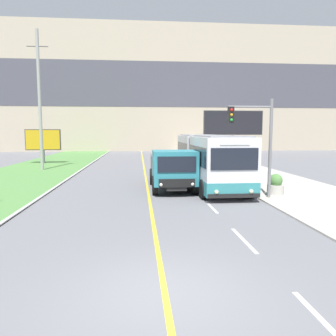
{
  "coord_description": "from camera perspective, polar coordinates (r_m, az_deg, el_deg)",
  "views": [
    {
      "loc": [
        -0.52,
        -6.54,
        3.38
      ],
      "look_at": [
        1.1,
        11.4,
        1.4
      ],
      "focal_mm": 35.0,
      "sensor_mm": 36.0,
      "label": 1
    }
  ],
  "objects": [
    {
      "name": "ground_plane",
      "position": [
        7.38,
        -0.56,
        -21.0
      ],
      "size": [
        300.0,
        300.0,
        0.0
      ],
      "primitive_type": "plane",
      "color": "slate"
    },
    {
      "name": "lane_marking_centre",
      "position": [
        9.12,
        0.74,
        -15.48
      ],
      "size": [
        2.88,
        140.0,
        0.01
      ],
      "color": "gold",
      "rests_on": "ground_plane"
    },
    {
      "name": "apartment_block_background",
      "position": [
        62.54,
        -4.79,
        13.37
      ],
      "size": [
        80.0,
        8.04,
        22.23
      ],
      "color": "#BCAD93",
      "rests_on": "ground_plane"
    },
    {
      "name": "city_bus",
      "position": [
        21.28,
        7.01,
        1.49
      ],
      "size": [
        2.74,
        11.77,
        3.2
      ],
      "color": "silver",
      "rests_on": "ground_plane"
    },
    {
      "name": "dump_truck",
      "position": [
        18.77,
        0.84,
        -0.37
      ],
      "size": [
        2.46,
        6.22,
        2.37
      ],
      "color": "black",
      "rests_on": "ground_plane"
    },
    {
      "name": "utility_pole_far",
      "position": [
        31.31,
        -21.46,
        10.91
      ],
      "size": [
        1.8,
        0.28,
        12.17
      ],
      "color": "#9E9E99",
      "rests_on": "ground_plane"
    },
    {
      "name": "traffic_light_mast",
      "position": [
        16.94,
        15.22,
        5.53
      ],
      "size": [
        2.28,
        0.32,
        5.02
      ],
      "color": "slate",
      "rests_on": "ground_plane"
    },
    {
      "name": "billboard_large",
      "position": [
        35.99,
        11.28,
        7.52
      ],
      "size": [
        6.42,
        0.24,
        5.66
      ],
      "color": "#59595B",
      "rests_on": "ground_plane"
    },
    {
      "name": "billboard_small",
      "position": [
        37.79,
        -20.93,
        4.5
      ],
      "size": [
        3.71,
        0.24,
        3.68
      ],
      "color": "#59595B",
      "rests_on": "ground_plane"
    },
    {
      "name": "planter_round_near",
      "position": [
        18.43,
        18.23,
        -2.84
      ],
      "size": [
        0.88,
        0.88,
        1.09
      ],
      "color": "#B7B2A8",
      "rests_on": "sidewalk_right"
    },
    {
      "name": "planter_round_second",
      "position": [
        22.38,
        13.51,
        -1.15
      ],
      "size": [
        0.92,
        0.92,
        1.09
      ],
      "color": "#B7B2A8",
      "rests_on": "sidewalk_right"
    },
    {
      "name": "planter_round_third",
      "position": [
        26.53,
        10.89,
        0.1
      ],
      "size": [
        0.94,
        0.94,
        1.13
      ],
      "color": "#B7B2A8",
      "rests_on": "sidewalk_right"
    }
  ]
}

